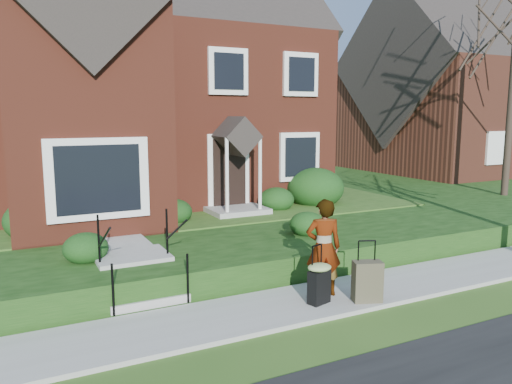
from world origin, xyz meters
TOP-DOWN VIEW (x-y plane):
  - ground at (0.00, 0.00)m, footprint 120.00×120.00m
  - sidewalk at (0.00, 0.00)m, footprint 60.00×1.60m
  - terrace at (4.00, 10.90)m, footprint 44.00×20.00m
  - walkway at (-2.50, 5.00)m, footprint 1.20×6.00m
  - main_house at (-0.21, 9.61)m, footprint 10.40×10.20m
  - neighbour_house at (16.00, 11.00)m, footprint 9.40×8.00m
  - front_steps at (-2.50, 1.84)m, footprint 1.40×2.02m
  - foundation_shrubs at (1.10, 5.20)m, footprint 9.76×4.65m
  - woman at (0.53, 0.12)m, footprint 0.77×0.64m
  - suitcase_black at (0.22, -0.22)m, footprint 0.52×0.46m
  - suitcase_olive at (1.04, -0.52)m, footprint 0.58×0.45m

SIDE VIEW (x-z plane):
  - ground at x=0.00m, z-range 0.00..0.00m
  - sidewalk at x=0.00m, z-range 0.00..0.08m
  - terrace at x=4.00m, z-range 0.00..0.60m
  - suitcase_olive at x=1.04m, z-range -0.10..1.00m
  - front_steps at x=-2.50m, z-range -0.28..1.22m
  - suitcase_black at x=0.22m, z-range -0.04..1.02m
  - walkway at x=-2.50m, z-range 0.60..0.66m
  - woman at x=0.53m, z-range 0.08..1.89m
  - foundation_shrubs at x=1.10m, z-range 0.49..1.77m
  - neighbour_house at x=16.00m, z-range 0.65..9.85m
  - main_house at x=-0.21m, z-range 0.56..9.96m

